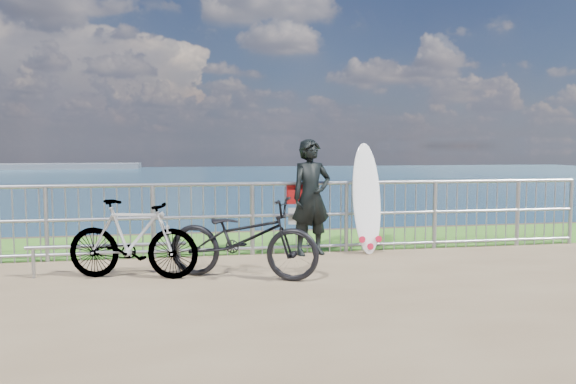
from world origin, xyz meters
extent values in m
plane|color=#387921|center=(0.00, 2.70, 0.01)|extent=(120.00, 120.00, 0.00)
cube|color=brown|center=(0.00, 3.90, -2.50)|extent=(120.00, 0.30, 5.00)
plane|color=navy|center=(0.00, 90.00, -5.00)|extent=(260.00, 260.00, 0.00)
cube|color=#565E68|center=(-50.00, 168.00, -4.25)|extent=(70.00, 12.00, 1.50)
cylinder|color=#96999E|center=(0.00, 1.60, 1.10)|extent=(10.00, 0.06, 0.06)
cylinder|color=#96999E|center=(0.00, 1.60, 0.61)|extent=(10.00, 0.05, 0.05)
cylinder|color=#96999E|center=(0.00, 1.60, 0.10)|extent=(10.00, 0.05, 0.05)
cylinder|color=#96999E|center=(-3.50, 1.60, 0.55)|extent=(0.06, 0.06, 1.10)
cylinder|color=#96999E|center=(-2.00, 1.60, 0.55)|extent=(0.06, 0.06, 1.10)
cylinder|color=#96999E|center=(-0.50, 1.60, 0.55)|extent=(0.06, 0.06, 1.10)
cylinder|color=#96999E|center=(1.00, 1.60, 0.55)|extent=(0.06, 0.06, 1.10)
cylinder|color=#96999E|center=(2.50, 1.60, 0.55)|extent=(0.06, 0.06, 1.10)
cylinder|color=#96999E|center=(4.00, 1.60, 0.55)|extent=(0.06, 0.06, 1.10)
cylinder|color=#96999E|center=(5.00, 1.60, 0.55)|extent=(0.06, 0.06, 1.10)
cube|color=red|center=(0.25, 1.66, 0.92)|extent=(0.42, 0.02, 0.30)
cube|color=white|center=(0.25, 1.66, 0.92)|extent=(0.38, 0.01, 0.08)
cube|color=white|center=(0.25, 1.66, 0.58)|extent=(0.36, 0.02, 0.26)
imported|color=black|center=(0.39, 1.45, 0.89)|extent=(0.73, 0.57, 1.78)
ellipsoid|color=white|center=(1.28, 1.45, 0.87)|extent=(0.46, 0.41, 1.74)
cone|color=red|center=(1.15, 1.33, 0.25)|extent=(0.10, 0.19, 0.10)
cone|color=red|center=(1.42, 1.33, 0.25)|extent=(0.10, 0.19, 0.10)
cone|color=red|center=(1.28, 1.33, 0.13)|extent=(0.10, 0.19, 0.10)
imported|color=black|center=(-0.80, 0.08, 0.52)|extent=(2.08, 1.42, 1.03)
imported|color=black|center=(-2.18, 0.32, 0.50)|extent=(1.74, 0.90, 1.01)
cylinder|color=#96999E|center=(-2.52, 0.56, 0.39)|extent=(2.01, 0.05, 0.05)
cylinder|color=#96999E|center=(-3.43, 0.56, 0.20)|extent=(0.04, 0.04, 0.39)
cylinder|color=#96999E|center=(-1.62, 0.56, 0.20)|extent=(0.04, 0.04, 0.39)
camera|label=1|loc=(-1.51, -6.94, 1.68)|focal=35.00mm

